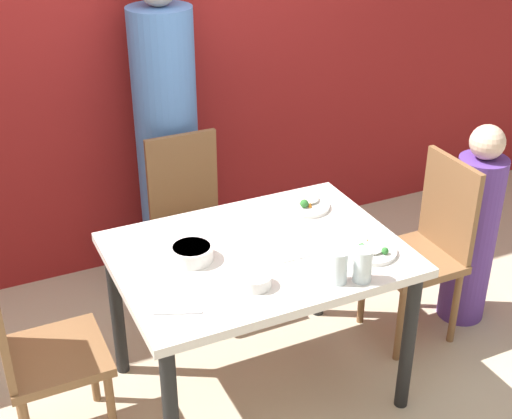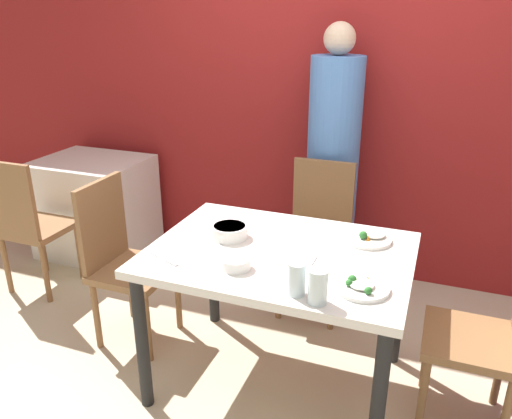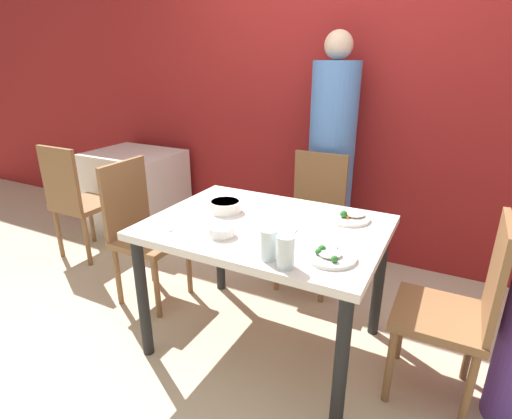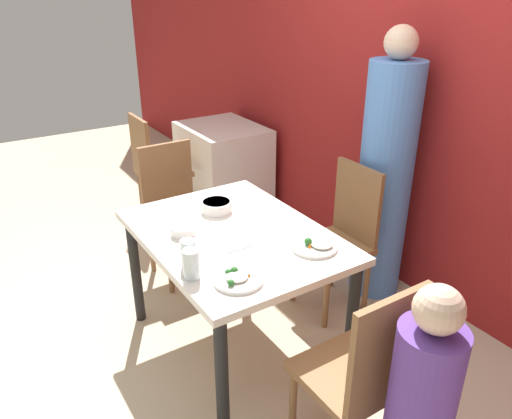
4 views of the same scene
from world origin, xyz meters
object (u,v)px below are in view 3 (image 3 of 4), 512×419
bowl_curry (225,206)px  person_adult (331,165)px  chair_adult_spot (313,217)px  chair_child_spot (459,307)px  plate_rice_adult (349,217)px  glass_water_tall (269,245)px

bowl_curry → person_adult: bearing=76.2°
chair_adult_spot → bowl_curry: size_ratio=5.32×
person_adult → chair_child_spot: bearing=-48.1°
person_adult → plate_rice_adult: person_adult is taller
chair_child_spot → bowl_curry: bearing=-89.7°
plate_rice_adult → glass_water_tall: (-0.18, -0.60, 0.05)m
glass_water_tall → plate_rice_adult: bearing=72.9°
chair_adult_spot → person_adult: 0.45m
glass_water_tall → person_adult: bearing=97.6°
person_adult → bowl_curry: bearing=-103.8°
person_adult → bowl_curry: size_ratio=9.78×
chair_adult_spot → glass_water_tall: chair_adult_spot is taller
chair_adult_spot → glass_water_tall: 1.18m
chair_child_spot → plate_rice_adult: (-0.58, 0.20, 0.26)m
plate_rice_adult → glass_water_tall: bearing=-107.1°
bowl_curry → plate_rice_adult: size_ratio=0.76×
glass_water_tall → chair_adult_spot: bearing=99.8°
chair_child_spot → plate_rice_adult: bearing=-109.3°
person_adult → glass_water_tall: bearing=-82.4°
chair_child_spot → plate_rice_adult: 0.66m
chair_adult_spot → bowl_curry: (-0.26, -0.73, 0.28)m
plate_rice_adult → chair_child_spot: bearing=-19.3°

